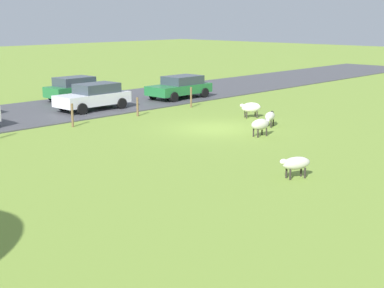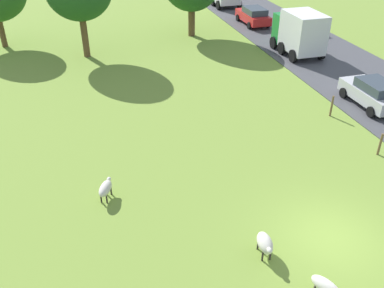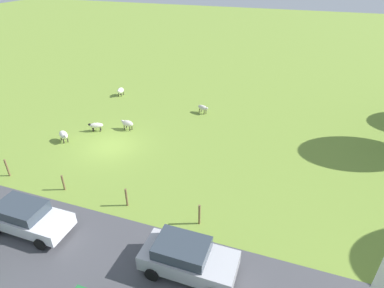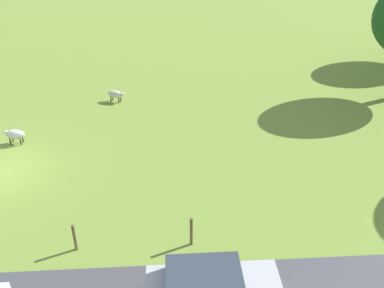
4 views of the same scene
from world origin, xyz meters
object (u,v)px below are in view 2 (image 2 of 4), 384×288
object	(u,v)px
sheep_2	(265,243)
car_4	(373,93)
truck_0	(300,32)
sheep_4	(105,188)
sheep_1	(327,287)
car_5	(253,16)
car_0	(301,20)

from	to	relation	value
sheep_2	car_4	size ratio (longest dim) A/B	0.28
truck_0	car_4	world-z (taller)	truck_0
sheep_4	car_4	bearing A→B (deg)	15.31
sheep_4	car_4	size ratio (longest dim) A/B	0.28
sheep_1	car_5	xyz separation A→B (m)	(10.45, 30.21, 0.39)
sheep_2	car_0	bearing A→B (deg)	59.00
sheep_2	sheep_4	bearing A→B (deg)	136.41
sheep_2	car_0	world-z (taller)	car_0
sheep_2	car_5	distance (m)	30.22
car_5	car_0	bearing A→B (deg)	-35.87
sheep_1	truck_0	size ratio (longest dim) A/B	0.26
car_0	car_4	xyz separation A→B (m)	(-3.89, -15.93, 0.03)
car_0	car_5	world-z (taller)	car_5
sheep_1	car_0	size ratio (longest dim) A/B	0.26
sheep_1	car_5	distance (m)	31.97
sheep_2	car_4	distance (m)	14.68
truck_0	car_0	distance (m)	7.37
sheep_1	truck_0	xyz separation A→B (m)	(10.40, 21.27, 1.33)
truck_0	car_0	xyz separation A→B (m)	(3.69, 6.30, -0.97)
sheep_2	sheep_1	bearing A→B (deg)	-64.31
car_0	truck_0	bearing A→B (deg)	-120.38
sheep_2	car_0	xyz separation A→B (m)	(15.20, 25.29, 0.32)
sheep_2	sheep_4	world-z (taller)	sheep_2
sheep_2	car_5	xyz separation A→B (m)	(11.55, 27.93, 0.35)
car_0	car_5	xyz separation A→B (m)	(-3.65, 2.64, 0.03)
truck_0	car_5	bearing A→B (deg)	89.69
car_4	car_5	distance (m)	18.57
car_4	car_5	xyz separation A→B (m)	(0.25, 18.57, -0.00)
sheep_2	sheep_4	xyz separation A→B (m)	(-5.12, 4.87, -0.03)
sheep_1	car_0	world-z (taller)	car_0
sheep_1	car_0	bearing A→B (deg)	62.92
sheep_1	truck_0	world-z (taller)	truck_0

